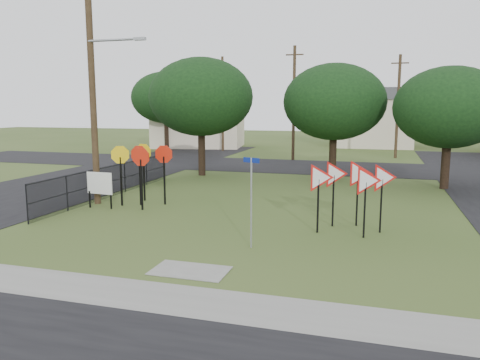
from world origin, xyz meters
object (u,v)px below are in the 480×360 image
Objects in this scene: stop_sign_cluster at (142,161)px; yield_sign_cluster at (351,180)px; info_board at (100,184)px; street_name_sign at (251,196)px.

yield_sign_cluster is at bearing -11.66° from stop_sign_cluster.
info_board is (-10.38, 0.74, -0.77)m from yield_sign_cluster.
stop_sign_cluster is (-6.20, 4.72, 0.34)m from street_name_sign.
street_name_sign reaches higher than yield_sign_cluster.
street_name_sign is at bearing -37.27° from stop_sign_cluster.
stop_sign_cluster is at bearing 142.73° from street_name_sign.
stop_sign_cluster is 9.16m from yield_sign_cluster.
yield_sign_cluster is (8.97, -1.85, -0.15)m from stop_sign_cluster.
street_name_sign is 3.99m from yield_sign_cluster.
stop_sign_cluster is 2.02m from info_board.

